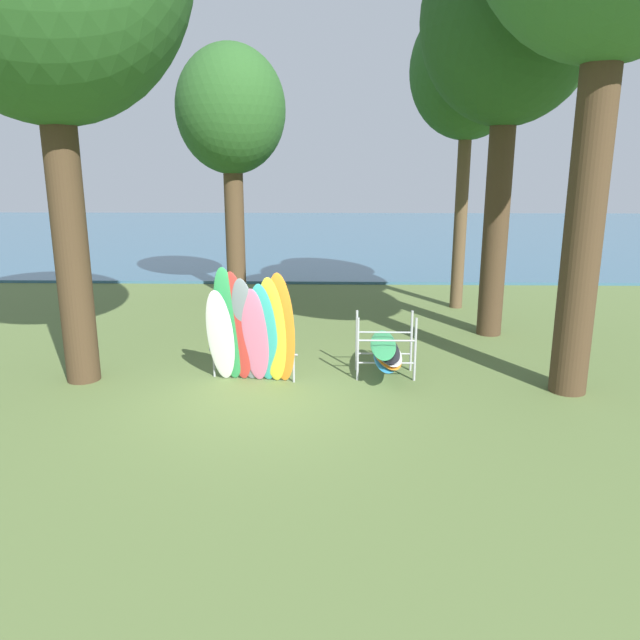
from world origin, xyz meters
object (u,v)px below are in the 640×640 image
(tree_far_right_back, at_px, (510,24))
(leaning_board_pile, at_px, (251,331))
(tree_far_left_back, at_px, (231,114))
(tree_mid_behind, at_px, (469,72))
(board_storage_rack, at_px, (386,350))

(tree_far_right_back, bearing_deg, leaning_board_pile, -145.45)
(tree_far_left_back, xyz_separation_m, tree_far_right_back, (7.00, -4.40, 1.48))
(tree_mid_behind, xyz_separation_m, tree_far_right_back, (0.23, -2.98, 0.54))
(tree_mid_behind, bearing_deg, board_storage_rack, -112.97)
(tree_far_left_back, distance_m, leaning_board_pile, 9.46)
(tree_mid_behind, distance_m, tree_far_right_back, 3.04)
(tree_far_left_back, bearing_deg, tree_mid_behind, -11.80)
(tree_far_right_back, height_order, board_storage_rack, tree_far_right_back)
(tree_mid_behind, xyz_separation_m, board_storage_rack, (-2.61, -6.15, -6.03))
(tree_far_left_back, distance_m, tree_far_right_back, 8.40)
(tree_mid_behind, bearing_deg, leaning_board_pile, -127.70)
(tree_far_right_back, distance_m, board_storage_rack, 7.83)
(leaning_board_pile, bearing_deg, tree_mid_behind, 52.30)
(tree_far_right_back, height_order, leaning_board_pile, tree_far_right_back)
(leaning_board_pile, bearing_deg, board_storage_rack, 12.25)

